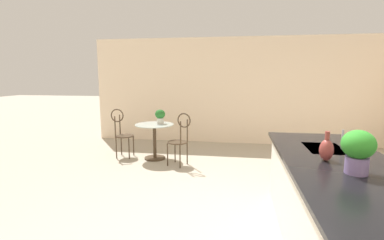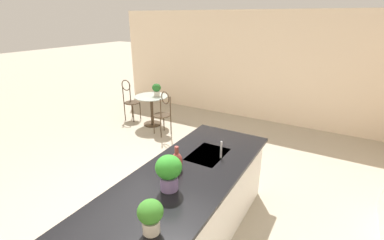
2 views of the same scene
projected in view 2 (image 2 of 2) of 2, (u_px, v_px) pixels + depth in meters
The scene contains 11 objects.
ground_plane at pixel (146, 203), 3.94m from camera, with size 40.00×40.00×0.00m, color #B2A893.
wall_left_window at pixel (250, 66), 6.89m from camera, with size 0.12×7.80×2.70m, color beige.
kitchen_island at pixel (185, 209), 3.13m from camera, with size 2.80×1.06×0.92m.
bistro_table at pixel (152, 108), 6.65m from camera, with size 0.80×0.80×0.74m.
chair_near_window at pixel (163, 111), 6.03m from camera, with size 0.48×0.52×1.04m.
chair_by_island at pixel (130, 98), 6.98m from camera, with size 0.39×0.49×1.04m.
sink_faucet at pixel (221, 150), 3.29m from camera, with size 0.02×0.02×0.22m, color #B2B5BA.
potted_plant_on_table at pixel (157, 89), 6.52m from camera, with size 0.21×0.21×0.30m.
potted_plant_counter_far at pixel (150, 215), 2.12m from camera, with size 0.21×0.21×0.29m.
potted_plant_counter_near at pixel (169, 171), 2.65m from camera, with size 0.26×0.26×0.37m.
vase_on_counter at pixel (177, 161), 3.03m from camera, with size 0.13×0.13×0.29m.
Camera 2 is at (2.47, 2.20, 2.54)m, focal length 25.36 mm.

